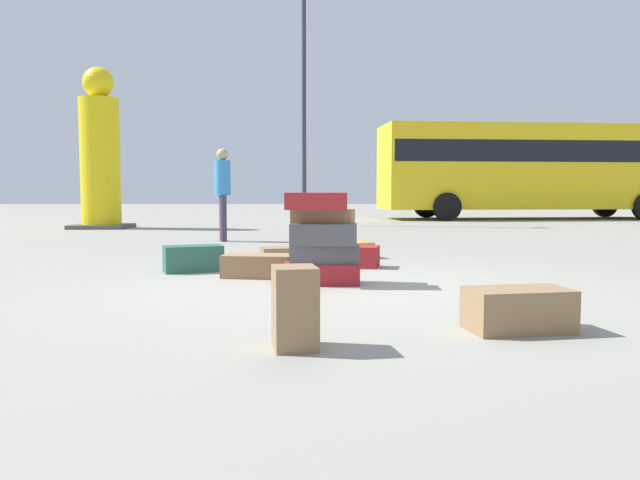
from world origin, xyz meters
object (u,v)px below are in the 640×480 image
suitcase_tan_foreground_near (350,250)px  suitcase_brown_left_side (292,256)px  suitcase_teal_upright_blue (193,259)px  yellow_dummy_statue (100,157)px  suitcase_brown_behind_tower (259,266)px  lamp_post (304,72)px  suitcase_brown_right_side (295,308)px  parked_bus (533,165)px  suitcase_maroon_white_trunk (349,256)px  suitcase_tower (322,243)px  person_bearded_onlooker (223,186)px  suitcase_brown_foreground_far (518,310)px

suitcase_tan_foreground_near → suitcase_brown_left_side: suitcase_brown_left_side is taller
suitcase_teal_upright_blue → yellow_dummy_statue: size_ratio=0.17×
suitcase_brown_behind_tower → lamp_post: (0.39, 10.59, 4.06)m
suitcase_brown_right_side → parked_bus: parked_bus is taller
suitcase_teal_upright_blue → suitcase_maroon_white_trunk: suitcase_teal_upright_blue is taller
suitcase_maroon_white_trunk → lamp_post: bearing=106.2°
suitcase_tower → parked_bus: size_ratio=0.09×
suitcase_tan_foreground_near → suitcase_brown_right_side: size_ratio=1.19×
suitcase_brown_right_side → yellow_dummy_statue: yellow_dummy_statue is taller
suitcase_maroon_white_trunk → suitcase_tan_foreground_near: suitcase_maroon_white_trunk is taller
person_bearded_onlooker → parked_bus: size_ratio=0.17×
suitcase_brown_left_side → suitcase_brown_foreground_far: bearing=-78.3°
suitcase_teal_upright_blue → suitcase_brown_right_side: (1.30, -3.71, 0.10)m
yellow_dummy_statue → person_bearded_onlooker: bearing=-49.4°
suitcase_brown_right_side → parked_bus: 19.60m
suitcase_maroon_white_trunk → yellow_dummy_statue: 10.41m
yellow_dummy_statue → parked_bus: 14.03m
suitcase_tower → suitcase_brown_behind_tower: 0.91m
suitcase_teal_upright_blue → suitcase_tan_foreground_near: 2.45m
suitcase_brown_foreground_far → person_bearded_onlooker: bearing=102.3°
lamp_post → suitcase_brown_right_side: bearing=-89.6°
parked_bus → lamp_post: size_ratio=1.62×
yellow_dummy_statue → suitcase_tan_foreground_near: bearing=-51.2°
suitcase_tan_foreground_near → lamp_post: bearing=76.2°
suitcase_brown_behind_tower → lamp_post: lamp_post is taller
suitcase_teal_upright_blue → lamp_post: (1.20, 10.09, 4.03)m
suitcase_tan_foreground_near → suitcase_brown_behind_tower: bearing=-138.5°
suitcase_brown_foreground_far → lamp_post: size_ratio=0.11×
suitcase_tower → suitcase_teal_upright_blue: bearing=146.0°
suitcase_tan_foreground_near → yellow_dummy_statue: size_ratio=0.15×
suitcase_tower → parked_bus: bearing=63.9°
suitcase_maroon_white_trunk → lamp_post: lamp_post is taller
suitcase_brown_foreground_far → suitcase_tan_foreground_near: bearing=91.0°
suitcase_brown_behind_tower → suitcase_tower: bearing=-28.3°
suitcase_brown_behind_tower → lamp_post: size_ratio=0.12×
yellow_dummy_statue → suitcase_tower: bearing=-61.0°
suitcase_brown_foreground_far → person_bearded_onlooker: (-3.08, 7.78, 0.90)m
suitcase_maroon_white_trunk → parked_bus: 15.63m
parked_bus → lamp_post: (-7.77, -4.17, 2.35)m
suitcase_teal_upright_blue → suitcase_brown_behind_tower: size_ratio=0.87×
suitcase_brown_left_side → lamp_post: size_ratio=0.12×
suitcase_teal_upright_blue → suitcase_brown_right_side: suitcase_brown_right_side is taller
suitcase_maroon_white_trunk → suitcase_brown_behind_tower: suitcase_maroon_white_trunk is taller
suitcase_brown_left_side → person_bearded_onlooker: bearing=98.1°
suitcase_brown_behind_tower → suitcase_brown_left_side: (0.33, 1.09, -0.01)m
suitcase_maroon_white_trunk → yellow_dummy_statue: yellow_dummy_statue is taller
suitcase_brown_left_side → suitcase_maroon_white_trunk: bearing=-24.1°
suitcase_tan_foreground_near → lamp_post: size_ratio=0.09×
yellow_dummy_statue → suitcase_maroon_white_trunk: bearing=-55.3°
suitcase_brown_foreground_far → suitcase_maroon_white_trunk: 3.79m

